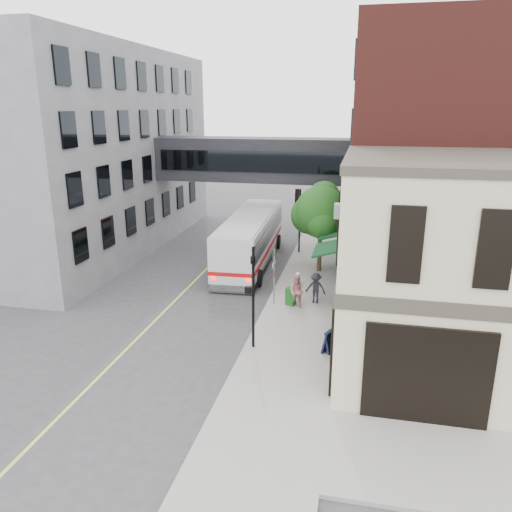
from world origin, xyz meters
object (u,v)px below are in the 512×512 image
at_px(bus, 251,237).
at_px(pedestrian_b, 297,292).
at_px(pedestrian_c, 316,288).
at_px(newspaper_box, 291,296).
at_px(pedestrian_a, 298,288).
at_px(sandwich_board, 328,342).

xyz_separation_m(bus, pedestrian_b, (4.13, -7.33, -0.77)).
height_order(bus, pedestrian_c, bus).
bearing_deg(pedestrian_c, pedestrian_b, -127.74).
bearing_deg(pedestrian_b, newspaper_box, 150.17).
bearing_deg(newspaper_box, pedestrian_a, 67.39).
bearing_deg(newspaper_box, sandwich_board, -48.66).
relative_size(bus, sandwich_board, 12.39).
bearing_deg(sandwich_board, newspaper_box, 138.75).
bearing_deg(sandwich_board, pedestrian_b, 136.52).
height_order(pedestrian_c, newspaper_box, pedestrian_c).
xyz_separation_m(pedestrian_a, pedestrian_b, (0.06, -0.76, 0.06)).
height_order(bus, pedestrian_b, bus).
distance_m(pedestrian_a, newspaper_box, 0.63).
height_order(pedestrian_b, sandwich_board, pedestrian_b).
xyz_separation_m(pedestrian_a, pedestrian_c, (0.92, 0.12, -0.00)).
xyz_separation_m(pedestrian_a, newspaper_box, (-0.32, -0.40, -0.36)).
bearing_deg(pedestrian_b, sandwich_board, -53.70).
bearing_deg(bus, pedestrian_c, -52.32).
distance_m(bus, pedestrian_c, 8.20).
xyz_separation_m(bus, pedestrian_a, (4.07, -6.57, -0.83)).
height_order(pedestrian_a, pedestrian_b, pedestrian_b).
relative_size(newspaper_box, sandwich_board, 0.95).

